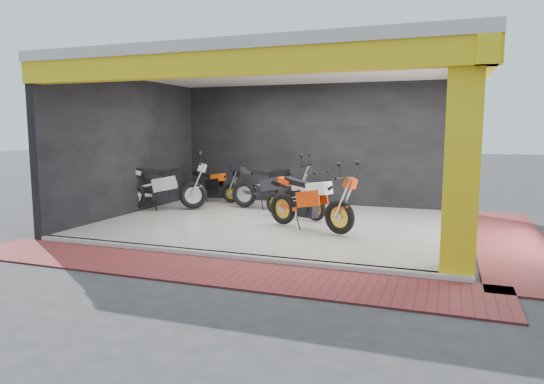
{
  "coord_description": "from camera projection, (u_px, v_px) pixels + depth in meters",
  "views": [
    {
      "loc": [
        3.55,
        -8.44,
        2.22
      ],
      "look_at": [
        0.06,
        1.18,
        0.9
      ],
      "focal_mm": 32.0,
      "sensor_mm": 36.0,
      "label": 1
    }
  ],
  "objects": [
    {
      "name": "floor_kerb",
      "position": [
        225.0,
        256.0,
        8.39
      ],
      "size": [
        8.0,
        0.2,
        0.1
      ],
      "primitive_type": "cube",
      "color": "silver",
      "rests_on": "ground"
    },
    {
      "name": "moto_row_c",
      "position": [
        231.0,
        183.0,
        13.94
      ],
      "size": [
        1.97,
        0.93,
        1.16
      ],
      "primitive_type": null,
      "rotation": [
        0.0,
        0.0,
        -0.12
      ],
      "color": "black",
      "rests_on": "showroom_floor"
    },
    {
      "name": "showroom_floor",
      "position": [
        282.0,
        224.0,
        11.21
      ],
      "size": [
        8.0,
        6.0,
        0.1
      ],
      "primitive_type": "cube",
      "color": "silver",
      "rests_on": "ground"
    },
    {
      "name": "back_wall",
      "position": [
        317.0,
        146.0,
        13.88
      ],
      "size": [
        8.2,
        0.2,
        3.5
      ],
      "primitive_type": "cube",
      "color": "black",
      "rests_on": "ground"
    },
    {
      "name": "showroom_ceiling",
      "position": [
        282.0,
        67.0,
        10.75
      ],
      "size": [
        8.4,
        6.4,
        0.2
      ],
      "primitive_type": "cube",
      "color": "beige",
      "rests_on": "corner_column"
    },
    {
      "name": "moto_row_d",
      "position": [
        193.0,
        182.0,
        12.81
      ],
      "size": [
        2.58,
        1.93,
        1.49
      ],
      "primitive_type": null,
      "rotation": [
        0.0,
        0.0,
        0.48
      ],
      "color": "#969A9D",
      "rests_on": "showroom_floor"
    },
    {
      "name": "ground",
      "position": [
        248.0,
        245.0,
        9.35
      ],
      "size": [
        80.0,
        80.0,
        0.0
      ],
      "primitive_type": "plane",
      "color": "#2D2D30",
      "rests_on": "ground"
    },
    {
      "name": "paver_front",
      "position": [
        204.0,
        270.0,
        7.67
      ],
      "size": [
        9.0,
        1.4,
        0.03
      ],
      "primitive_type": "cube",
      "color": "maroon",
      "rests_on": "ground"
    },
    {
      "name": "moto_row_b",
      "position": [
        298.0,
        184.0,
        12.51
      ],
      "size": [
        2.42,
        0.98,
        1.46
      ],
      "primitive_type": null,
      "rotation": [
        0.0,
        0.0,
        -0.04
      ],
      "color": "black",
      "rests_on": "showroom_floor"
    },
    {
      "name": "corner_column",
      "position": [
        462.0,
        162.0,
        7.16
      ],
      "size": [
        0.5,
        0.5,
        3.5
      ],
      "primitive_type": "cube",
      "color": "yellow",
      "rests_on": "ground"
    },
    {
      "name": "header_beam_right",
      "position": [
        476.0,
        74.0,
        9.44
      ],
      "size": [
        0.3,
        6.4,
        0.4
      ],
      "primitive_type": "cube",
      "color": "yellow",
      "rests_on": "corner_column"
    },
    {
      "name": "moto_hero",
      "position": [
        340.0,
        200.0,
        9.68
      ],
      "size": [
        2.5,
        1.72,
        1.44
      ],
      "primitive_type": null,
      "rotation": [
        0.0,
        0.0,
        -0.4
      ],
      "color": "red",
      "rests_on": "showroom_floor"
    },
    {
      "name": "header_beam_front",
      "position": [
        224.0,
        64.0,
        8.0
      ],
      "size": [
        8.4,
        0.3,
        0.4
      ],
      "primitive_type": "cube",
      "color": "yellow",
      "rests_on": "corner_column"
    },
    {
      "name": "left_wall",
      "position": [
        130.0,
        148.0,
        12.38
      ],
      "size": [
        0.2,
        6.2,
        3.5
      ],
      "primitive_type": "cube",
      "color": "black",
      "rests_on": "ground"
    },
    {
      "name": "paver_right",
      "position": [
        511.0,
        242.0,
        9.59
      ],
      "size": [
        1.4,
        7.0,
        0.03
      ],
      "primitive_type": "cube",
      "color": "maroon",
      "rests_on": "ground"
    },
    {
      "name": "moto_row_a",
      "position": [
        316.0,
        197.0,
        11.15
      ],
      "size": [
        2.02,
        1.34,
        1.16
      ],
      "primitive_type": null,
      "rotation": [
        0.0,
        0.0,
        -0.37
      ],
      "color": "black",
      "rests_on": "showroom_floor"
    }
  ]
}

